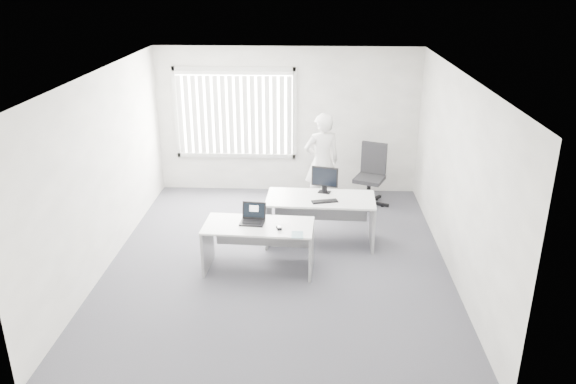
{
  "coord_description": "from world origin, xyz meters",
  "views": [
    {
      "loc": [
        0.49,
        -7.47,
        4.05
      ],
      "look_at": [
        0.14,
        0.15,
        1.06
      ],
      "focal_mm": 35.0,
      "sensor_mm": 36.0,
      "label": 1
    }
  ],
  "objects_px": {
    "person": "(322,162)",
    "office_chair": "(370,185)",
    "desk_near": "(259,237)",
    "monitor": "(325,180)",
    "desk_far": "(320,210)",
    "laptop": "(252,215)"
  },
  "relations": [
    {
      "from": "office_chair",
      "to": "person",
      "type": "xyz_separation_m",
      "value": [
        -0.9,
        -0.28,
        0.54
      ]
    },
    {
      "from": "person",
      "to": "monitor",
      "type": "height_order",
      "value": "person"
    },
    {
      "from": "desk_near",
      "to": "desk_far",
      "type": "height_order",
      "value": "desk_far"
    },
    {
      "from": "person",
      "to": "office_chair",
      "type": "bearing_deg",
      "value": 179.23
    },
    {
      "from": "office_chair",
      "to": "monitor",
      "type": "relative_size",
      "value": 2.67
    },
    {
      "from": "person",
      "to": "monitor",
      "type": "bearing_deg",
      "value": 73.72
    },
    {
      "from": "desk_near",
      "to": "monitor",
      "type": "xyz_separation_m",
      "value": [
        0.95,
        1.15,
        0.47
      ]
    },
    {
      "from": "office_chair",
      "to": "desk_far",
      "type": "bearing_deg",
      "value": -96.64
    },
    {
      "from": "laptop",
      "to": "monitor",
      "type": "distance_m",
      "value": 1.53
    },
    {
      "from": "desk_far",
      "to": "person",
      "type": "bearing_deg",
      "value": 90.68
    },
    {
      "from": "desk_near",
      "to": "laptop",
      "type": "xyz_separation_m",
      "value": [
        -0.09,
        0.04,
        0.33
      ]
    },
    {
      "from": "laptop",
      "to": "desk_near",
      "type": "bearing_deg",
      "value": -17.3
    },
    {
      "from": "desk_near",
      "to": "monitor",
      "type": "height_order",
      "value": "monitor"
    },
    {
      "from": "desk_far",
      "to": "office_chair",
      "type": "relative_size",
      "value": 1.5
    },
    {
      "from": "person",
      "to": "desk_near",
      "type": "bearing_deg",
      "value": 50.59
    },
    {
      "from": "desk_near",
      "to": "monitor",
      "type": "bearing_deg",
      "value": 53.26
    },
    {
      "from": "desk_near",
      "to": "desk_far",
      "type": "bearing_deg",
      "value": 48.87
    },
    {
      "from": "desk_far",
      "to": "monitor",
      "type": "distance_m",
      "value": 0.49
    },
    {
      "from": "office_chair",
      "to": "monitor",
      "type": "height_order",
      "value": "monitor"
    },
    {
      "from": "desk_near",
      "to": "office_chair",
      "type": "xyz_separation_m",
      "value": [
        1.83,
        2.6,
        -0.16
      ]
    },
    {
      "from": "desk_far",
      "to": "monitor",
      "type": "bearing_deg",
      "value": 76.71
    },
    {
      "from": "office_chair",
      "to": "laptop",
      "type": "bearing_deg",
      "value": -104.38
    }
  ]
}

